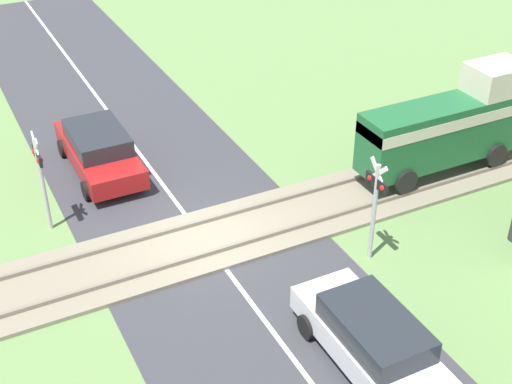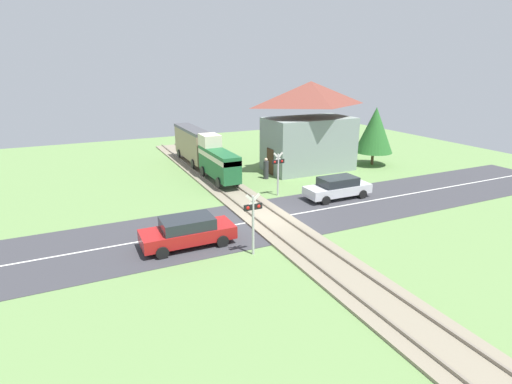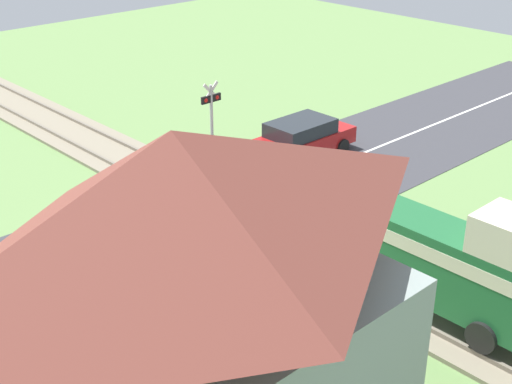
{
  "view_description": "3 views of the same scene",
  "coord_description": "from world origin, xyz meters",
  "px_view_note": "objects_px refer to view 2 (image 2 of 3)",
  "views": [
    {
      "loc": [
        14.82,
        -5.94,
        11.81
      ],
      "look_at": [
        0.0,
        1.57,
        1.2
      ],
      "focal_mm": 50.0,
      "sensor_mm": 36.0,
      "label": 1
    },
    {
      "loc": [
        -9.75,
        -19.09,
        8.51
      ],
      "look_at": [
        0.0,
        1.57,
        1.2
      ],
      "focal_mm": 28.0,
      "sensor_mm": 36.0,
      "label": 2
    },
    {
      "loc": [
        13.39,
        15.9,
        10.45
      ],
      "look_at": [
        0.0,
        1.57,
        1.2
      ],
      "focal_mm": 50.0,
      "sensor_mm": 36.0,
      "label": 3
    }
  ],
  "objects_px": {
    "station_building": "(309,127)",
    "pedestrian_by_station": "(266,169)",
    "car_near_crossing": "(188,231)",
    "car_far_side": "(338,187)",
    "train": "(202,150)",
    "crossing_signal_west_approach": "(253,216)",
    "crossing_signal_east_approach": "(278,168)"
  },
  "relations": [
    {
      "from": "crossing_signal_east_approach",
      "to": "train",
      "type": "bearing_deg",
      "value": 107.74
    },
    {
      "from": "car_near_crossing",
      "to": "crossing_signal_west_approach",
      "type": "relative_size",
      "value": 1.51
    },
    {
      "from": "station_building",
      "to": "pedestrian_by_station",
      "type": "xyz_separation_m",
      "value": [
        -4.51,
        -1.07,
        -2.82
      ]
    },
    {
      "from": "crossing_signal_west_approach",
      "to": "crossing_signal_east_approach",
      "type": "bearing_deg",
      "value": 54.43
    },
    {
      "from": "car_near_crossing",
      "to": "pedestrian_by_station",
      "type": "height_order",
      "value": "pedestrian_by_station"
    },
    {
      "from": "car_far_side",
      "to": "crossing_signal_west_approach",
      "type": "distance_m",
      "value": 10.02
    },
    {
      "from": "car_far_side",
      "to": "station_building",
      "type": "bearing_deg",
      "value": 72.26
    },
    {
      "from": "train",
      "to": "pedestrian_by_station",
      "type": "height_order",
      "value": "train"
    },
    {
      "from": "crossing_signal_west_approach",
      "to": "station_building",
      "type": "height_order",
      "value": "station_building"
    },
    {
      "from": "car_far_side",
      "to": "train",
      "type": "bearing_deg",
      "value": 119.62
    },
    {
      "from": "car_far_side",
      "to": "crossing_signal_east_approach",
      "type": "height_order",
      "value": "crossing_signal_east_approach"
    },
    {
      "from": "car_far_side",
      "to": "crossing_signal_east_approach",
      "type": "distance_m",
      "value": 4.15
    },
    {
      "from": "train",
      "to": "car_near_crossing",
      "type": "relative_size",
      "value": 2.85
    },
    {
      "from": "crossing_signal_west_approach",
      "to": "crossing_signal_east_approach",
      "type": "xyz_separation_m",
      "value": [
        5.24,
        7.33,
        0.0
      ]
    },
    {
      "from": "station_building",
      "to": "pedestrian_by_station",
      "type": "distance_m",
      "value": 5.42
    },
    {
      "from": "car_near_crossing",
      "to": "car_far_side",
      "type": "xyz_separation_m",
      "value": [
        11.03,
        2.88,
        -0.01
      ]
    },
    {
      "from": "car_far_side",
      "to": "pedestrian_by_station",
      "type": "distance_m",
      "value": 6.68
    },
    {
      "from": "train",
      "to": "pedestrian_by_station",
      "type": "xyz_separation_m",
      "value": [
        3.78,
        -4.09,
        -1.11
      ]
    },
    {
      "from": "crossing_signal_east_approach",
      "to": "car_near_crossing",
      "type": "bearing_deg",
      "value": -146.56
    },
    {
      "from": "car_near_crossing",
      "to": "car_far_side",
      "type": "height_order",
      "value": "car_near_crossing"
    },
    {
      "from": "train",
      "to": "crossing_signal_west_approach",
      "type": "bearing_deg",
      "value": -99.58
    },
    {
      "from": "crossing_signal_west_approach",
      "to": "station_building",
      "type": "relative_size",
      "value": 0.39
    },
    {
      "from": "crossing_signal_east_approach",
      "to": "pedestrian_by_station",
      "type": "distance_m",
      "value": 4.42
    },
    {
      "from": "crossing_signal_west_approach",
      "to": "station_building",
      "type": "distance_m",
      "value": 16.67
    },
    {
      "from": "car_near_crossing",
      "to": "crossing_signal_west_approach",
      "type": "distance_m",
      "value": 3.53
    },
    {
      "from": "crossing_signal_east_approach",
      "to": "station_building",
      "type": "distance_m",
      "value": 7.85
    },
    {
      "from": "train",
      "to": "station_building",
      "type": "xyz_separation_m",
      "value": [
        8.29,
        -3.02,
        1.71
      ]
    },
    {
      "from": "train",
      "to": "station_building",
      "type": "bearing_deg",
      "value": -20.02
    },
    {
      "from": "crossing_signal_west_approach",
      "to": "crossing_signal_east_approach",
      "type": "height_order",
      "value": "same"
    },
    {
      "from": "train",
      "to": "car_far_side",
      "type": "height_order",
      "value": "train"
    },
    {
      "from": "train",
      "to": "car_far_side",
      "type": "relative_size",
      "value": 2.85
    },
    {
      "from": "car_near_crossing",
      "to": "car_far_side",
      "type": "distance_m",
      "value": 11.4
    }
  ]
}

